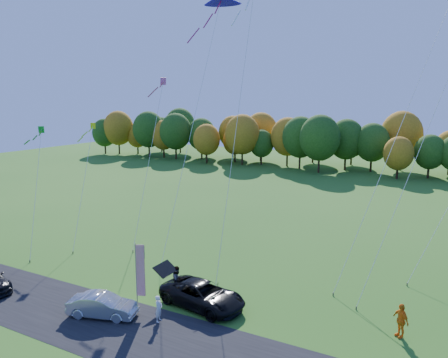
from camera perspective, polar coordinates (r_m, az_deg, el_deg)
The scene contains 16 objects.
ground at distance 28.57m, azimuth -5.97°, elevation -15.95°, with size 160.00×160.00×0.00m, color #285E19.
asphalt_strip at distance 25.77m, azimuth -11.28°, elevation -19.23°, with size 90.00×6.00×0.01m, color black.
tree_line at distance 78.43m, azimuth 17.30°, elevation 0.75°, with size 116.00×12.00×10.00m, color #1E4711, non-canonical shape.
black_suv at distance 27.85m, azimuth -2.82°, elevation -14.86°, with size 2.57×5.57×1.55m, color black.
silver_sedan at distance 27.71m, azimuth -15.60°, elevation -15.62°, with size 1.43×4.09×1.35m, color #BABBC0.
person_tailgate_a at distance 26.45m, azimuth -8.53°, elevation -16.40°, with size 0.57×0.37×1.57m, color white.
person_tailgate_b at distance 29.72m, azimuth -6.11°, elevation -12.92°, with size 0.89×0.69×1.82m, color gray.
person_east at distance 26.43m, azimuth 22.08°, elevation -16.73°, with size 1.11×0.46×1.90m, color orange.
feather_flag at distance 27.06m, azimuth -10.97°, elevation -11.55°, with size 0.53×0.27×4.29m.
kite_delta_blue at distance 36.23m, azimuth -3.69°, elevation 9.14°, with size 3.46×12.75×23.19m.
kite_parafoil_orange at distance 33.67m, azimuth 22.97°, elevation 8.74°, with size 8.08×14.01×24.75m.
kite_delta_red at distance 31.66m, azimuth 1.83°, elevation 8.99°, with size 2.62×8.86×22.75m.
kite_parafoil_rainbow at distance 29.82m, azimuth 23.96°, elevation 2.91°, with size 6.54×8.47×18.77m.
kite_diamond_yellow at distance 40.88m, azimuth -17.86°, elevation -0.62°, with size 4.09×7.10×10.68m.
kite_diamond_green at distance 39.24m, azimuth -23.36°, elevation -1.50°, with size 3.77×5.15×10.61m.
kite_diamond_pink at distance 39.25m, azimuth -9.77°, elevation 2.41°, with size 2.30×7.76×14.92m.
Camera 1 is at (14.61, -21.00, 12.73)m, focal length 35.00 mm.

